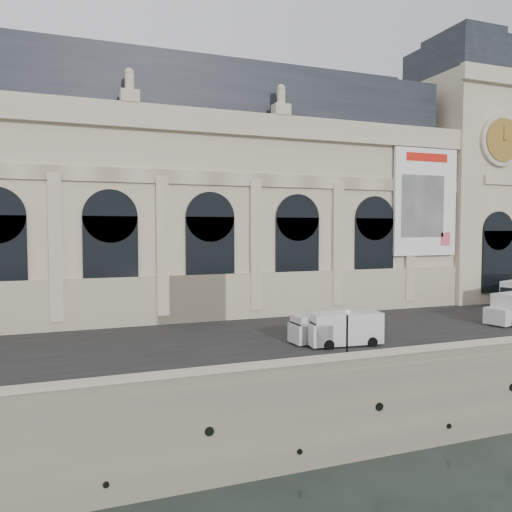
{
  "coord_description": "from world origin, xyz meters",
  "views": [
    {
      "loc": [
        -17.54,
        -28.52,
        15.79
      ],
      "look_at": [
        1.14,
        22.0,
        12.81
      ],
      "focal_mm": 35.0,
      "sensor_mm": 36.0,
      "label": 1
    }
  ],
  "objects": [
    {
      "name": "clock_pavilion",
      "position": [
        34.0,
        27.93,
        23.42
      ],
      "size": [
        13.0,
        14.72,
        36.7
      ],
      "color": "beige",
      "rests_on": "quay"
    },
    {
      "name": "lamp_right",
      "position": [
        0.83,
        2.33,
        8.0
      ],
      "size": [
        0.41,
        0.41,
        4.01
      ],
      "color": "black",
      "rests_on": "quay"
    },
    {
      "name": "van_c",
      "position": [
        2.16,
        9.14,
        7.26
      ],
      "size": [
        5.65,
        2.58,
        2.46
      ],
      "color": "silver",
      "rests_on": "quay"
    },
    {
      "name": "museum",
      "position": [
        -5.98,
        30.86,
        19.72
      ],
      "size": [
        69.0,
        18.7,
        29.1
      ],
      "color": "beige",
      "rests_on": "quay"
    },
    {
      "name": "street",
      "position": [
        0.0,
        14.0,
        6.03
      ],
      "size": [
        160.0,
        24.0,
        0.06
      ],
      "primitive_type": "cube",
      "color": "#2D2D2D",
      "rests_on": "quay"
    },
    {
      "name": "ground",
      "position": [
        0.0,
        0.0,
        0.0
      ],
      "size": [
        260.0,
        260.0,
        0.0
      ],
      "primitive_type": "plane",
      "color": "black",
      "rests_on": "ground"
    },
    {
      "name": "parapet",
      "position": [
        0.0,
        0.6,
        6.62
      ],
      "size": [
        160.0,
        1.4,
        1.21
      ],
      "color": "gray",
      "rests_on": "quay"
    },
    {
      "name": "van_b",
      "position": [
        3.35,
        7.62,
        7.42
      ],
      "size": [
        6.45,
        3.04,
        2.79
      ],
      "color": "silver",
      "rests_on": "quay"
    },
    {
      "name": "quay",
      "position": [
        0.0,
        35.0,
        3.0
      ],
      "size": [
        160.0,
        70.0,
        6.0
      ],
      "primitive_type": "cube",
      "color": "gray",
      "rests_on": "ground"
    }
  ]
}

